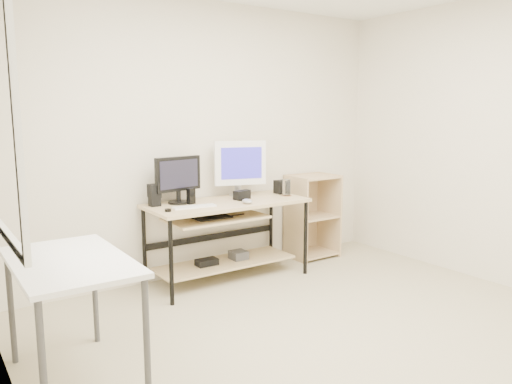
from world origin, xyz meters
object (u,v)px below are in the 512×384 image
Objects in this scene: side_table at (70,273)px; audio_controller at (191,196)px; black_monitor at (178,177)px; shelf_unit at (310,215)px; white_imac at (240,165)px; desk at (225,224)px.

audio_controller is at bearing 40.07° from side_table.
shelf_unit is at bearing -10.08° from black_monitor.
black_monitor is 0.21m from audio_controller.
black_monitor reaches higher than side_table.
black_monitor is 0.66m from white_imac.
side_table is 2.31m from white_imac.
white_imac reaches higher than side_table.
white_imac reaches higher than desk.
desk is at bearing -172.23° from shelf_unit.
side_table is at bearing -157.82° from audio_controller.
audio_controller is (-1.48, -0.09, 0.37)m from shelf_unit.
desk is at bearing -32.59° from black_monitor.
audio_controller is at bearing -58.55° from black_monitor.
black_monitor is 3.22× the size of audio_controller.
desk is 0.61m from white_imac.
shelf_unit reaches higher than desk.
white_imac is at bearing 32.25° from side_table.
black_monitor reaches higher than shelf_unit.
shelf_unit is 1.53m from audio_controller.
white_imac is 3.78× the size of audio_controller.
white_imac is at bearing -9.73° from audio_controller.
desk and side_table have the same top height.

